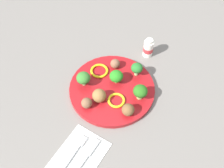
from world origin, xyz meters
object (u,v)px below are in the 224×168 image
at_px(plate, 112,89).
at_px(napkin, 78,158).
at_px(pepper_ring_back_left, 116,100).
at_px(fork, 74,151).
at_px(meatball_center, 115,64).
at_px(pepper_ring_mid_right, 99,71).
at_px(broccoli_floret_center, 140,91).
at_px(knife, 84,158).
at_px(meatball_mid_right, 128,110).
at_px(meatball_back_right, 87,103).
at_px(broccoli_floret_far_rim, 83,78).
at_px(broccoli_floret_mid_left, 116,76).
at_px(meatball_far_rim, 99,96).
at_px(yogurt_bottle, 148,48).
at_px(broccoli_floret_back_right, 137,68).

bearing_deg(plate, napkin, -172.52).
xyz_separation_m(plate, napkin, (-0.25, -0.03, -0.01)).
distance_m(pepper_ring_back_left, fork, 0.20).
xyz_separation_m(meatball_center, pepper_ring_mid_right, (-0.04, 0.04, -0.01)).
bearing_deg(broccoli_floret_center, pepper_ring_mid_right, 81.04).
bearing_deg(pepper_ring_mid_right, fork, -162.74).
relative_size(meatball_center, napkin, 0.20).
bearing_deg(knife, meatball_mid_right, -11.93).
distance_m(meatball_back_right, pepper_ring_back_left, 0.09).
height_order(broccoli_floret_far_rim, meatball_back_right, broccoli_floret_far_rim).
relative_size(plate, broccoli_floret_far_rim, 5.46).
height_order(broccoli_floret_mid_left, pepper_ring_mid_right, broccoli_floret_mid_left).
distance_m(meatball_center, pepper_ring_back_left, 0.14).
distance_m(meatball_far_rim, meatball_mid_right, 0.10).
bearing_deg(yogurt_bottle, plate, 171.08).
height_order(broccoli_floret_far_rim, knife, broccoli_floret_far_rim).
distance_m(knife, yogurt_bottle, 0.45).
bearing_deg(yogurt_bottle, pepper_ring_back_left, -178.64).
xyz_separation_m(meatball_mid_right, pepper_ring_back_left, (0.02, 0.05, -0.02)).
distance_m(pepper_ring_back_left, yogurt_bottle, 0.24).
bearing_deg(yogurt_bottle, fork, 177.74).
bearing_deg(plate, broccoli_floret_mid_left, 4.63).
bearing_deg(meatball_mid_right, fork, 157.53).
xyz_separation_m(broccoli_floret_back_right, meatball_far_rim, (-0.15, 0.05, -0.01)).
xyz_separation_m(plate, fork, (-0.24, -0.01, -0.00)).
relative_size(knife, yogurt_bottle, 1.96).
distance_m(broccoli_floret_back_right, meatball_center, 0.08).
bearing_deg(meatball_back_right, plate, -18.00).
bearing_deg(meatball_far_rim, fork, -171.77).
height_order(plate, meatball_mid_right, meatball_mid_right).
distance_m(broccoli_floret_far_rim, meatball_center, 0.13).
bearing_deg(broccoli_floret_center, napkin, 166.42).
height_order(broccoli_floret_far_rim, fork, broccoli_floret_far_rim).
relative_size(broccoli_floret_back_right, meatball_mid_right, 1.27).
bearing_deg(meatball_mid_right, broccoli_floret_far_rim, 81.98).
height_order(meatball_back_right, napkin, meatball_back_right).
xyz_separation_m(plate, yogurt_bottle, (0.20, -0.03, 0.03)).
relative_size(plate, meatball_center, 8.40).
distance_m(broccoli_floret_far_rim, broccoli_floret_mid_left, 0.10).
relative_size(broccoli_floret_back_right, knife, 0.34).
distance_m(broccoli_floret_center, meatball_center, 0.15).
bearing_deg(meatball_back_right, meatball_center, 0.79).
relative_size(broccoli_floret_mid_left, meatball_far_rim, 1.08).
distance_m(broccoli_floret_mid_left, meatball_back_right, 0.13).
distance_m(plate, pepper_ring_back_left, 0.05).
xyz_separation_m(broccoli_floret_center, meatball_center, (0.07, 0.13, -0.02)).
xyz_separation_m(broccoli_floret_center, yogurt_bottle, (0.19, 0.06, -0.02)).
distance_m(plate, broccoli_floret_back_right, 0.11).
bearing_deg(broccoli_floret_far_rim, meatball_center, -24.29).
bearing_deg(knife, fork, 87.33).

